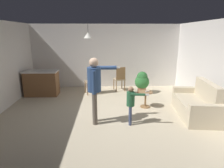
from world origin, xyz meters
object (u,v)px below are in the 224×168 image
(couch_floral, at_px, (197,105))
(potted_plant_corner, at_px, (142,81))
(side_table_by_couch, at_px, (145,97))
(kitchen_counter, at_px, (42,83))
(spare_remote_on_table, at_px, (147,91))
(dining_chair_near_wall, at_px, (92,80))
(person_adult, at_px, (95,84))
(person_child, at_px, (131,101))
(dining_chair_by_counter, at_px, (120,78))

(couch_floral, height_order, potted_plant_corner, couch_floral)
(side_table_by_couch, relative_size, potted_plant_corner, 0.60)
(couch_floral, xyz_separation_m, kitchen_counter, (-5.03, 2.10, 0.15))
(potted_plant_corner, height_order, spare_remote_on_table, potted_plant_corner)
(couch_floral, relative_size, dining_chair_near_wall, 1.87)
(person_adult, distance_m, person_child, 1.02)
(kitchen_counter, xyz_separation_m, side_table_by_couch, (3.70, -1.39, -0.15))
(dining_chair_near_wall, relative_size, potted_plant_corner, 1.15)
(side_table_by_couch, distance_m, person_adult, 2.03)
(spare_remote_on_table, bearing_deg, kitchen_counter, 159.40)
(couch_floral, bearing_deg, kitchen_counter, 72.97)
(person_adult, bearing_deg, potted_plant_corner, 144.58)
(dining_chair_by_counter, xyz_separation_m, spare_remote_on_table, (0.74, -1.91, -0.01))
(dining_chair_near_wall, distance_m, spare_remote_on_table, 2.41)
(person_adult, relative_size, person_child, 1.69)
(dining_chair_by_counter, relative_size, spare_remote_on_table, 7.69)
(dining_chair_near_wall, bearing_deg, kitchen_counter, 75.98)
(dining_chair_near_wall, bearing_deg, person_child, -176.00)
(couch_floral, bearing_deg, potted_plant_corner, 33.07)
(spare_remote_on_table, bearing_deg, person_adult, -146.60)
(kitchen_counter, relative_size, spare_remote_on_table, 9.69)
(couch_floral, bearing_deg, person_adult, 102.82)
(kitchen_counter, xyz_separation_m, spare_remote_on_table, (3.75, -1.41, 0.06))
(side_table_by_couch, xyz_separation_m, dining_chair_near_wall, (-1.78, 1.54, 0.22))
(dining_chair_by_counter, bearing_deg, person_adult, -119.99)
(side_table_by_couch, height_order, dining_chair_near_wall, dining_chair_near_wall)
(dining_chair_near_wall, relative_size, spare_remote_on_table, 7.69)
(person_adult, xyz_separation_m, dining_chair_near_wall, (-0.23, 2.62, -0.53))
(side_table_by_couch, height_order, dining_chair_by_counter, dining_chair_by_counter)
(kitchen_counter, height_order, side_table_by_couch, kitchen_counter)
(kitchen_counter, distance_m, spare_remote_on_table, 4.01)
(side_table_by_couch, relative_size, person_adult, 0.30)
(side_table_by_couch, bearing_deg, person_adult, -145.15)
(person_adult, bearing_deg, dining_chair_near_wall, -176.91)
(dining_chair_by_counter, height_order, spare_remote_on_table, dining_chair_by_counter)
(kitchen_counter, bearing_deg, person_adult, -48.85)
(couch_floral, height_order, person_child, person_child)
(side_table_by_couch, distance_m, spare_remote_on_table, 0.22)
(couch_floral, distance_m, kitchen_counter, 5.46)
(kitchen_counter, bearing_deg, side_table_by_couch, -20.52)
(person_adult, bearing_deg, spare_remote_on_table, 121.38)
(person_adult, height_order, potted_plant_corner, person_adult)
(couch_floral, bearing_deg, spare_remote_on_table, 67.27)
(couch_floral, height_order, dining_chair_near_wall, same)
(person_adult, relative_size, spare_remote_on_table, 13.32)
(person_child, height_order, spare_remote_on_table, person_child)
(couch_floral, height_order, spare_remote_on_table, couch_floral)
(couch_floral, relative_size, spare_remote_on_table, 14.42)
(couch_floral, bearing_deg, person_child, 109.79)
(kitchen_counter, height_order, spare_remote_on_table, kitchen_counter)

